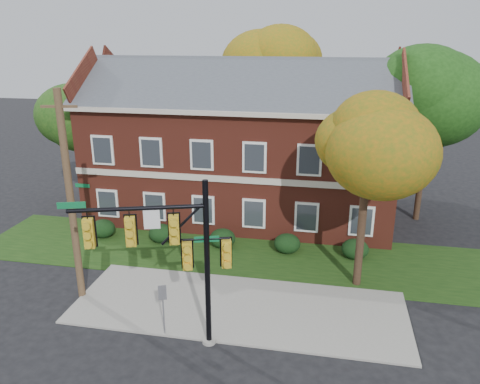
% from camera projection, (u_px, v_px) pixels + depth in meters
% --- Properties ---
extents(ground, '(120.00, 120.00, 0.00)m').
position_uv_depth(ground, '(234.00, 321.00, 18.91)').
color(ground, black).
rests_on(ground, ground).
extents(sidewalk, '(14.00, 5.00, 0.08)m').
position_uv_depth(sidewalk, '(238.00, 307.00, 19.83)').
color(sidewalk, gray).
rests_on(sidewalk, ground).
extents(grass_strip, '(30.00, 6.00, 0.04)m').
position_uv_depth(grass_strip, '(257.00, 256.00, 24.49)').
color(grass_strip, '#193811').
rests_on(grass_strip, ground).
extents(apartment_building, '(18.80, 8.80, 9.74)m').
position_uv_depth(apartment_building, '(241.00, 137.00, 28.78)').
color(apartment_building, maroon).
rests_on(apartment_building, ground).
extents(hedge_far_left, '(1.40, 1.26, 1.05)m').
position_uv_depth(hedge_far_left, '(103.00, 229.00, 26.60)').
color(hedge_far_left, black).
rests_on(hedge_far_left, ground).
extents(hedge_left, '(1.40, 1.26, 1.05)m').
position_uv_depth(hedge_left, '(161.00, 233.00, 25.97)').
color(hedge_left, black).
rests_on(hedge_left, ground).
extents(hedge_center, '(1.40, 1.26, 1.05)m').
position_uv_depth(hedge_center, '(223.00, 238.00, 25.33)').
color(hedge_center, black).
rests_on(hedge_center, ground).
extents(hedge_right, '(1.40, 1.26, 1.05)m').
position_uv_depth(hedge_right, '(287.00, 244.00, 24.70)').
color(hedge_right, black).
rests_on(hedge_right, ground).
extents(hedge_far_right, '(1.40, 1.26, 1.05)m').
position_uv_depth(hedge_far_right, '(355.00, 249.00, 24.07)').
color(hedge_far_right, black).
rests_on(hedge_far_right, ground).
extents(tree_near_right, '(4.50, 4.25, 8.58)m').
position_uv_depth(tree_near_right, '(375.00, 145.00, 19.42)').
color(tree_near_right, black).
rests_on(tree_near_right, ground).
extents(tree_left_rear, '(5.40, 5.10, 8.88)m').
position_uv_depth(tree_left_rear, '(84.00, 108.00, 28.95)').
color(tree_left_rear, black).
rests_on(tree_left_rear, ground).
extents(tree_right_rear, '(6.30, 5.95, 10.62)m').
position_uv_depth(tree_right_rear, '(439.00, 88.00, 26.53)').
color(tree_right_rear, black).
rests_on(tree_right_rear, ground).
extents(tree_far_rear, '(6.84, 6.46, 11.52)m').
position_uv_depth(tree_far_rear, '(279.00, 65.00, 34.59)').
color(tree_far_rear, black).
rests_on(tree_far_rear, ground).
extents(traffic_signal, '(5.54, 1.86, 6.42)m').
position_uv_depth(traffic_signal, '(174.00, 248.00, 16.23)').
color(traffic_signal, gray).
rests_on(traffic_signal, ground).
extents(utility_pole, '(1.41, 0.37, 9.09)m').
position_uv_depth(utility_pole, '(70.00, 198.00, 19.28)').
color(utility_pole, '#4F3924').
rests_on(utility_pole, ground).
extents(sign_post, '(0.31, 0.15, 2.16)m').
position_uv_depth(sign_post, '(163.00, 302.00, 17.61)').
color(sign_post, slate).
rests_on(sign_post, ground).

